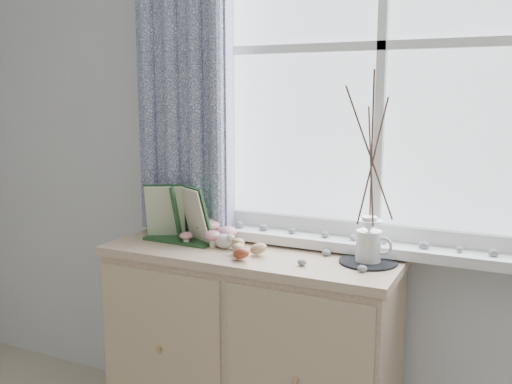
% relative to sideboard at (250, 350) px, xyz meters
% --- Properties ---
extents(sideboard, '(1.20, 0.45, 0.85)m').
position_rel_sideboard_xyz_m(sideboard, '(0.00, 0.00, 0.00)').
color(sideboard, beige).
rests_on(sideboard, ground).
extents(botanical_book, '(0.36, 0.14, 0.25)m').
position_rel_sideboard_xyz_m(botanical_book, '(-0.33, -0.03, 0.55)').
color(botanical_book, '#204423').
rests_on(botanical_book, sideboard).
extents(toadstool_cluster, '(0.23, 0.16, 0.10)m').
position_rel_sideboard_xyz_m(toadstool_cluster, '(-0.19, 0.03, 0.48)').
color(toadstool_cluster, white).
rests_on(toadstool_cluster, sideboard).
extents(wooden_eggs, '(0.16, 0.17, 0.07)m').
position_rel_sideboard_xyz_m(wooden_eggs, '(0.01, -0.06, 0.45)').
color(wooden_eggs, tan).
rests_on(wooden_eggs, sideboard).
extents(songbird_figurine, '(0.14, 0.09, 0.07)m').
position_rel_sideboard_xyz_m(songbird_figurine, '(-0.11, -0.01, 0.46)').
color(songbird_figurine, silver).
rests_on(songbird_figurine, sideboard).
extents(crocheted_doily, '(0.22, 0.22, 0.01)m').
position_rel_sideboard_xyz_m(crocheted_doily, '(0.47, 0.04, 0.43)').
color(crocheted_doily, black).
rests_on(crocheted_doily, sideboard).
extents(twig_pitcher, '(0.29, 0.29, 0.71)m').
position_rel_sideboard_xyz_m(twig_pitcher, '(0.47, 0.04, 0.83)').
color(twig_pitcher, silver).
rests_on(twig_pitcher, crocheted_doily).
extents(sideboard_pebbles, '(0.25, 0.19, 0.02)m').
position_rel_sideboard_xyz_m(sideboard_pebbles, '(0.35, -0.03, 0.44)').
color(sideboard_pebbles, gray).
rests_on(sideboard_pebbles, sideboard).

